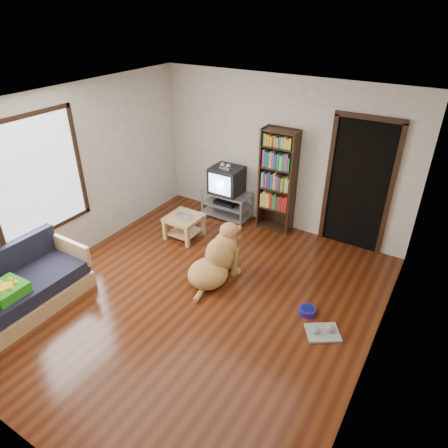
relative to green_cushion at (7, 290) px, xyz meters
The scene contains 18 objects.
ground 2.39m from the green_cushion, 41.70° to the left, with size 5.00×5.00×0.00m, color #52250E.
ceiling 3.15m from the green_cushion, 41.70° to the left, with size 5.00×5.00×0.00m, color white.
wall_back 4.49m from the green_cushion, 66.68° to the left, with size 4.50×4.50×0.00m, color beige.
wall_front 2.15m from the green_cushion, 28.26° to the right, with size 4.50×4.50×0.00m, color beige.
wall_left 1.83m from the green_cushion, 107.78° to the left, with size 5.00×5.00×0.00m, color beige.
wall_right 4.37m from the green_cushion, 21.30° to the left, with size 5.00×5.00×0.00m, color beige.
green_cushion is the anchor object (origin of this frame).
laptop 2.83m from the green_cushion, 77.34° to the left, with size 0.30×0.19×0.02m, color silver.
dog_bowl 3.79m from the green_cushion, 33.59° to the left, with size 0.22×0.22×0.08m, color #22148F.
grey_rag 3.93m from the green_cushion, 28.08° to the left, with size 0.40×0.32×0.03m, color #949494.
window 1.54m from the green_cushion, 114.56° to the left, with size 0.03×1.46×1.70m.
doorway 5.13m from the green_cushion, 52.49° to the left, with size 1.03×0.05×2.19m.
tv_stand 3.91m from the green_cushion, 77.42° to the left, with size 0.90×0.45×0.50m.
crt_tv 3.93m from the green_cushion, 77.49° to the left, with size 0.55×0.52×0.58m.
bookshelf 4.33m from the green_cushion, 65.24° to the left, with size 0.60×0.30×1.80m.
sofa 0.31m from the green_cushion, 124.80° to the left, with size 0.80×1.80×0.80m.
coffee_table 2.87m from the green_cushion, 77.47° to the left, with size 0.55×0.55×0.40m.
dog 2.70m from the green_cushion, 50.18° to the left, with size 0.71×1.08×0.89m.
Camera 1 is at (2.54, -3.43, 3.62)m, focal length 32.00 mm.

